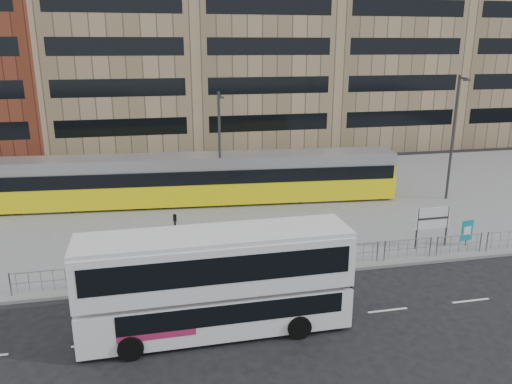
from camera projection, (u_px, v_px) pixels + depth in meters
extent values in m
plane|color=black|center=(313.00, 274.00, 24.70)|extent=(120.00, 120.00, 0.00)
cube|color=gray|center=(261.00, 202.00, 35.94)|extent=(64.00, 24.00, 0.15)
cube|color=gray|center=(313.00, 273.00, 24.73)|extent=(64.00, 0.25, 0.17)
cube|color=tan|center=(120.00, 44.00, 51.47)|extent=(14.00, 16.00, 22.00)
cube|color=tan|center=(253.00, 35.00, 53.99)|extent=(14.00, 16.00, 24.00)
cube|color=tan|center=(372.00, 49.00, 57.23)|extent=(14.00, 16.00, 21.00)
cube|color=tan|center=(481.00, 40.00, 59.76)|extent=(14.00, 16.00, 23.00)
cylinder|color=gray|center=(349.00, 245.00, 25.23)|extent=(32.00, 0.05, 0.05)
cylinder|color=gray|center=(348.00, 254.00, 25.38)|extent=(32.00, 0.04, 0.04)
cylinder|color=gray|center=(10.00, 284.00, 22.16)|extent=(0.07, 0.07, 1.10)
cube|color=white|center=(366.00, 313.00, 21.15)|extent=(62.00, 0.12, 0.01)
cube|color=white|center=(217.00, 308.00, 19.56)|extent=(10.40, 2.50, 1.60)
cube|color=white|center=(216.00, 262.00, 19.00)|extent=(10.40, 2.50, 1.98)
cube|color=white|center=(215.00, 237.00, 18.70)|extent=(10.40, 2.41, 0.28)
cube|color=black|center=(228.00, 299.00, 19.55)|extent=(8.52, 2.52, 0.80)
cube|color=black|center=(215.00, 257.00, 18.94)|extent=(9.84, 2.54, 1.04)
cube|color=#A92151|center=(156.00, 316.00, 19.08)|extent=(2.85, 2.46, 0.47)
cylinder|color=black|center=(299.00, 327.00, 19.21)|extent=(0.95, 0.29, 0.94)
cylinder|color=black|center=(282.00, 298.00, 21.46)|extent=(0.95, 0.29, 0.94)
cylinder|color=black|center=(131.00, 348.00, 17.89)|extent=(0.95, 0.29, 0.94)
cylinder|color=black|center=(132.00, 314.00, 20.14)|extent=(0.95, 0.29, 0.94)
cube|color=#FDED0D|center=(189.00, 190.00, 35.11)|extent=(29.36, 5.08, 1.67)
cube|color=black|center=(189.00, 174.00, 34.79)|extent=(28.95, 5.09, 0.94)
cube|color=#B7B7BC|center=(188.00, 161.00, 34.53)|extent=(29.34, 4.86, 0.84)
cube|color=#FDED0D|center=(380.00, 174.00, 36.68)|extent=(1.44, 2.44, 2.71)
cylinder|color=#2D2D30|center=(189.00, 179.00, 34.89)|extent=(2.68, 2.68, 3.13)
cube|color=#2D2D30|center=(319.00, 194.00, 36.50)|extent=(3.33, 2.87, 0.52)
cube|color=#2D2D30|center=(52.00, 205.00, 34.14)|extent=(3.33, 2.87, 0.52)
cylinder|color=#2D2D30|center=(417.00, 229.00, 27.13)|extent=(0.10, 0.10, 2.31)
cylinder|color=#2D2D30|center=(447.00, 226.00, 27.50)|extent=(0.10, 0.10, 2.31)
cube|color=white|center=(433.00, 218.00, 27.16)|extent=(2.01, 0.09, 1.20)
cylinder|color=#2D2D30|center=(466.00, 239.00, 27.80)|extent=(0.06, 0.06, 0.78)
cube|color=#0B8CA2|center=(467.00, 230.00, 27.67)|extent=(0.78, 0.20, 1.18)
cube|color=white|center=(467.00, 231.00, 27.63)|extent=(0.48, 0.10, 0.49)
imported|color=black|center=(259.00, 238.00, 26.27)|extent=(0.58, 0.78, 1.95)
cylinder|color=#2D2D30|center=(176.00, 246.00, 23.95)|extent=(0.12, 0.12, 3.00)
imported|color=#2D2D30|center=(175.00, 224.00, 23.64)|extent=(0.19, 0.22, 1.00)
cylinder|color=#2D2D30|center=(220.00, 151.00, 33.61)|extent=(0.18, 0.18, 7.85)
cylinder|color=#2D2D30|center=(219.00, 95.00, 32.18)|extent=(0.14, 0.90, 0.14)
cube|color=#2D2D30|center=(220.00, 98.00, 31.79)|extent=(0.45, 0.20, 0.12)
cylinder|color=#2D2D30|center=(453.00, 139.00, 35.16)|extent=(0.18, 0.18, 8.83)
cylinder|color=#2D2D30|center=(463.00, 78.00, 33.59)|extent=(0.14, 0.90, 0.14)
cube|color=#2D2D30|center=(467.00, 80.00, 33.20)|extent=(0.45, 0.20, 0.12)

